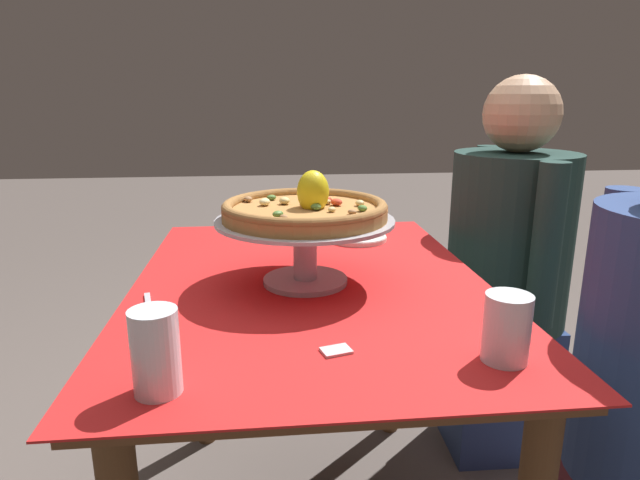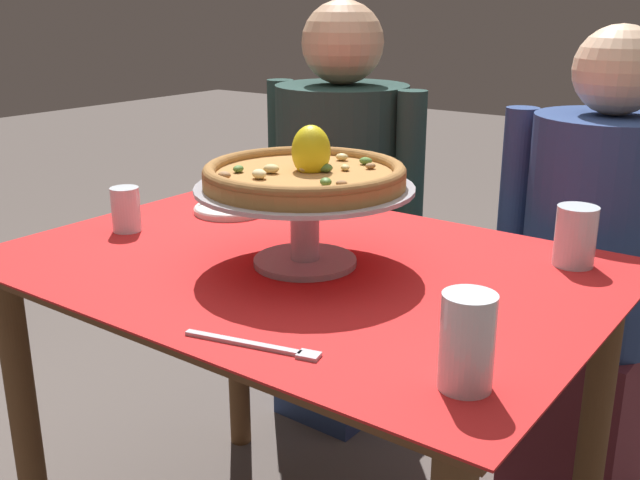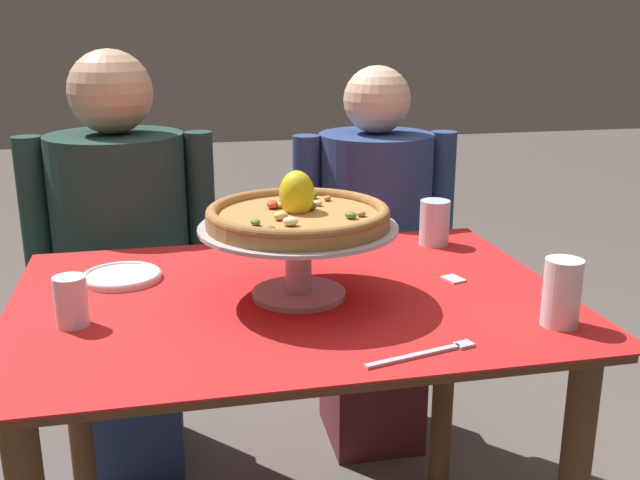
{
  "view_description": "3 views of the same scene",
  "coord_description": "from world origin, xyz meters",
  "px_view_note": "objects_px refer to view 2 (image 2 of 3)",
  "views": [
    {
      "loc": [
        1.2,
        -0.1,
        1.19
      ],
      "look_at": [
        0.0,
        0.02,
        0.86
      ],
      "focal_mm": 30.13,
      "sensor_mm": 36.0,
      "label": 1
    },
    {
      "loc": [
        0.83,
        -1.07,
        1.24
      ],
      "look_at": [
        0.01,
        0.04,
        0.8
      ],
      "focal_mm": 41.54,
      "sensor_mm": 36.0,
      "label": 2
    },
    {
      "loc": [
        -0.25,
        -1.43,
        1.31
      ],
      "look_at": [
        0.06,
        0.0,
        0.88
      ],
      "focal_mm": 41.13,
      "sensor_mm": 36.0,
      "label": 3
    }
  ],
  "objects_px": {
    "pizza_stand": "(305,210)",
    "diner_left": "(341,219)",
    "pizza": "(305,173)",
    "sugar_packet": "(484,301)",
    "water_glass_back_right": "(575,240)",
    "dinner_fork": "(259,346)",
    "side_plate": "(231,209)",
    "water_glass_side_left": "(126,212)",
    "diner_right": "(592,291)",
    "water_glass_front_right": "(467,348)"
  },
  "relations": [
    {
      "from": "water_glass_back_right",
      "to": "water_glass_front_right",
      "type": "distance_m",
      "value": 0.55
    },
    {
      "from": "side_plate",
      "to": "sugar_packet",
      "type": "xyz_separation_m",
      "value": [
        0.72,
        -0.16,
        -0.01
      ]
    },
    {
      "from": "pizza",
      "to": "sugar_packet",
      "type": "relative_size",
      "value": 7.48
    },
    {
      "from": "pizza_stand",
      "to": "diner_left",
      "type": "height_order",
      "value": "diner_left"
    },
    {
      "from": "pizza",
      "to": "dinner_fork",
      "type": "xyz_separation_m",
      "value": [
        0.16,
        -0.33,
        -0.17
      ]
    },
    {
      "from": "pizza",
      "to": "diner_right",
      "type": "bearing_deg",
      "value": 61.29
    },
    {
      "from": "side_plate",
      "to": "diner_left",
      "type": "xyz_separation_m",
      "value": [
        -0.02,
        0.49,
        -0.15
      ]
    },
    {
      "from": "diner_right",
      "to": "pizza_stand",
      "type": "bearing_deg",
      "value": -118.66
    },
    {
      "from": "water_glass_front_right",
      "to": "side_plate",
      "type": "xyz_separation_m",
      "value": [
        -0.82,
        0.44,
        -0.05
      ]
    },
    {
      "from": "pizza",
      "to": "side_plate",
      "type": "xyz_separation_m",
      "value": [
        -0.37,
        0.19,
        -0.17
      ]
    },
    {
      "from": "water_glass_back_right",
      "to": "dinner_fork",
      "type": "distance_m",
      "value": 0.67
    },
    {
      "from": "pizza",
      "to": "diner_left",
      "type": "bearing_deg",
      "value": 119.8
    },
    {
      "from": "pizza",
      "to": "sugar_packet",
      "type": "xyz_separation_m",
      "value": [
        0.36,
        0.02,
        -0.18
      ]
    },
    {
      "from": "water_glass_back_right",
      "to": "side_plate",
      "type": "xyz_separation_m",
      "value": [
        -0.78,
        -0.11,
        -0.04
      ]
    },
    {
      "from": "pizza",
      "to": "dinner_fork",
      "type": "relative_size",
      "value": 1.74
    },
    {
      "from": "sugar_packet",
      "to": "pizza",
      "type": "bearing_deg",
      "value": -176.03
    },
    {
      "from": "dinner_fork",
      "to": "diner_right",
      "type": "bearing_deg",
      "value": 78.72
    },
    {
      "from": "pizza_stand",
      "to": "pizza",
      "type": "height_order",
      "value": "pizza"
    },
    {
      "from": "pizza",
      "to": "pizza_stand",
      "type": "bearing_deg",
      "value": -90.45
    },
    {
      "from": "water_glass_front_right",
      "to": "diner_left",
      "type": "relative_size",
      "value": 0.1
    },
    {
      "from": "sugar_packet",
      "to": "diner_left",
      "type": "height_order",
      "value": "diner_left"
    },
    {
      "from": "side_plate",
      "to": "diner_left",
      "type": "height_order",
      "value": "diner_left"
    },
    {
      "from": "sugar_packet",
      "to": "water_glass_side_left",
      "type": "bearing_deg",
      "value": -174.0
    },
    {
      "from": "water_glass_front_right",
      "to": "water_glass_side_left",
      "type": "bearing_deg",
      "value": 167.82
    },
    {
      "from": "pizza_stand",
      "to": "dinner_fork",
      "type": "distance_m",
      "value": 0.38
    },
    {
      "from": "pizza_stand",
      "to": "water_glass_back_right",
      "type": "height_order",
      "value": "pizza_stand"
    },
    {
      "from": "water_glass_back_right",
      "to": "diner_left",
      "type": "xyz_separation_m",
      "value": [
        -0.8,
        0.38,
        -0.19
      ]
    },
    {
      "from": "diner_left",
      "to": "dinner_fork",
      "type": "bearing_deg",
      "value": -61.18
    },
    {
      "from": "diner_left",
      "to": "diner_right",
      "type": "xyz_separation_m",
      "value": [
        0.75,
        -0.02,
        -0.05
      ]
    },
    {
      "from": "dinner_fork",
      "to": "side_plate",
      "type": "bearing_deg",
      "value": 136.05
    },
    {
      "from": "water_glass_back_right",
      "to": "sugar_packet",
      "type": "bearing_deg",
      "value": -101.83
    },
    {
      "from": "pizza_stand",
      "to": "water_glass_back_right",
      "type": "relative_size",
      "value": 3.54
    },
    {
      "from": "water_glass_back_right",
      "to": "diner_right",
      "type": "height_order",
      "value": "diner_right"
    },
    {
      "from": "pizza",
      "to": "side_plate",
      "type": "height_order",
      "value": "pizza"
    },
    {
      "from": "pizza",
      "to": "sugar_packet",
      "type": "distance_m",
      "value": 0.4
    },
    {
      "from": "pizza",
      "to": "side_plate",
      "type": "relative_size",
      "value": 2.14
    },
    {
      "from": "side_plate",
      "to": "diner_left",
      "type": "bearing_deg",
      "value": 92.61
    },
    {
      "from": "diner_right",
      "to": "diner_left",
      "type": "bearing_deg",
      "value": 178.22
    },
    {
      "from": "pizza",
      "to": "water_glass_side_left",
      "type": "xyz_separation_m",
      "value": [
        -0.45,
        -0.06,
        -0.14
      ]
    },
    {
      "from": "pizza",
      "to": "water_glass_back_right",
      "type": "distance_m",
      "value": 0.52
    },
    {
      "from": "pizza_stand",
      "to": "sugar_packet",
      "type": "relative_size",
      "value": 8.17
    },
    {
      "from": "pizza",
      "to": "dinner_fork",
      "type": "height_order",
      "value": "pizza"
    },
    {
      "from": "water_glass_back_right",
      "to": "diner_left",
      "type": "relative_size",
      "value": 0.09
    },
    {
      "from": "dinner_fork",
      "to": "diner_left",
      "type": "relative_size",
      "value": 0.17
    },
    {
      "from": "water_glass_back_right",
      "to": "dinner_fork",
      "type": "height_order",
      "value": "water_glass_back_right"
    },
    {
      "from": "water_glass_side_left",
      "to": "dinner_fork",
      "type": "height_order",
      "value": "water_glass_side_left"
    },
    {
      "from": "water_glass_side_left",
      "to": "dinner_fork",
      "type": "distance_m",
      "value": 0.67
    },
    {
      "from": "water_glass_side_left",
      "to": "dinner_fork",
      "type": "xyz_separation_m",
      "value": [
        0.61,
        -0.27,
        -0.04
      ]
    },
    {
      "from": "pizza",
      "to": "sugar_packet",
      "type": "height_order",
      "value": "pizza"
    },
    {
      "from": "diner_left",
      "to": "diner_right",
      "type": "relative_size",
      "value": 1.04
    }
  ]
}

